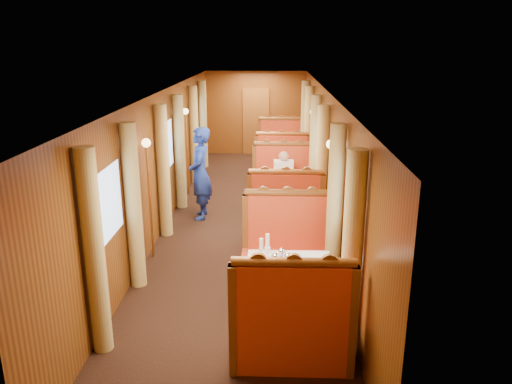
{
  "coord_description": "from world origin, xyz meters",
  "views": [
    {
      "loc": [
        0.54,
        -9.15,
        3.38
      ],
      "look_at": [
        0.27,
        -1.53,
        1.05
      ],
      "focal_mm": 35.0,
      "sensor_mm": 36.0,
      "label": 1
    }
  ],
  "objects_px": {
    "banquette_far_fwd": "(282,168)",
    "steward": "(200,174)",
    "rose_vase_mid": "(283,175)",
    "tea_tray": "(283,262)",
    "banquette_near_aft": "(287,253)",
    "teapot_left": "(275,261)",
    "banquette_mid_aft": "(283,185)",
    "fruit_plate": "(312,265)",
    "table_mid": "(284,202)",
    "teapot_right": "(288,261)",
    "passenger": "(283,174)",
    "teapot_back": "(282,256)",
    "rose_vase_far": "(283,139)",
    "table_far": "(281,161)",
    "table_near": "(289,289)",
    "banquette_near_fwd": "(291,331)",
    "banquette_mid_fwd": "(285,218)",
    "banquette_far_aft": "(281,150)"
  },
  "relations": [
    {
      "from": "banquette_near_aft",
      "to": "banquette_far_fwd",
      "type": "bearing_deg",
      "value": 90.0
    },
    {
      "from": "banquette_near_aft",
      "to": "teapot_left",
      "type": "relative_size",
      "value": 8.22
    },
    {
      "from": "banquette_far_fwd",
      "to": "teapot_back",
      "type": "distance_m",
      "value": 5.96
    },
    {
      "from": "table_mid",
      "to": "rose_vase_far",
      "type": "bearing_deg",
      "value": 89.44
    },
    {
      "from": "passenger",
      "to": "fruit_plate",
      "type": "bearing_deg",
      "value": -86.46
    },
    {
      "from": "table_far",
      "to": "teapot_back",
      "type": "xyz_separation_m",
      "value": [
        -0.09,
        -6.96,
        0.44
      ]
    },
    {
      "from": "banquette_far_fwd",
      "to": "passenger",
      "type": "height_order",
      "value": "banquette_far_fwd"
    },
    {
      "from": "rose_vase_mid",
      "to": "rose_vase_far",
      "type": "distance_m",
      "value": 3.55
    },
    {
      "from": "teapot_back",
      "to": "banquette_far_fwd",
      "type": "bearing_deg",
      "value": 101.37
    },
    {
      "from": "banquette_mid_fwd",
      "to": "banquette_mid_aft",
      "type": "height_order",
      "value": "same"
    },
    {
      "from": "teapot_right",
      "to": "banquette_mid_fwd",
      "type": "bearing_deg",
      "value": 101.0
    },
    {
      "from": "banquette_mid_fwd",
      "to": "steward",
      "type": "height_order",
      "value": "steward"
    },
    {
      "from": "banquette_near_aft",
      "to": "steward",
      "type": "bearing_deg",
      "value": 121.69
    },
    {
      "from": "table_mid",
      "to": "table_far",
      "type": "relative_size",
      "value": 1.0
    },
    {
      "from": "teapot_right",
      "to": "passenger",
      "type": "relative_size",
      "value": 0.21
    },
    {
      "from": "banquette_mid_aft",
      "to": "steward",
      "type": "height_order",
      "value": "steward"
    },
    {
      "from": "banquette_near_fwd",
      "to": "banquette_mid_fwd",
      "type": "bearing_deg",
      "value": 90.0
    },
    {
      "from": "teapot_left",
      "to": "teapot_right",
      "type": "xyz_separation_m",
      "value": [
        0.15,
        0.02,
        -0.0
      ]
    },
    {
      "from": "table_mid",
      "to": "banquette_mid_aft",
      "type": "xyz_separation_m",
      "value": [
        0.0,
        1.01,
        0.05
      ]
    },
    {
      "from": "teapot_left",
      "to": "rose_vase_far",
      "type": "xyz_separation_m",
      "value": [
        0.21,
        7.15,
        0.11
      ]
    },
    {
      "from": "fruit_plate",
      "to": "banquette_near_aft",
      "type": "bearing_deg",
      "value": 103.44
    },
    {
      "from": "passenger",
      "to": "banquette_mid_aft",
      "type": "bearing_deg",
      "value": 90.0
    },
    {
      "from": "banquette_near_fwd",
      "to": "banquette_mid_aft",
      "type": "distance_m",
      "value": 5.53
    },
    {
      "from": "banquette_near_aft",
      "to": "banquette_mid_aft",
      "type": "distance_m",
      "value": 3.5
    },
    {
      "from": "banquette_near_fwd",
      "to": "table_mid",
      "type": "relative_size",
      "value": 1.28
    },
    {
      "from": "banquette_near_fwd",
      "to": "tea_tray",
      "type": "relative_size",
      "value": 3.94
    },
    {
      "from": "table_far",
      "to": "passenger",
      "type": "relative_size",
      "value": 1.38
    },
    {
      "from": "teapot_right",
      "to": "passenger",
      "type": "distance_m",
      "value": 4.34
    },
    {
      "from": "steward",
      "to": "rose_vase_far",
      "type": "bearing_deg",
      "value": 149.61
    },
    {
      "from": "table_far",
      "to": "rose_vase_mid",
      "type": "distance_m",
      "value": 3.58
    },
    {
      "from": "rose_vase_mid",
      "to": "teapot_left",
      "type": "bearing_deg",
      "value": -92.37
    },
    {
      "from": "banquette_far_fwd",
      "to": "steward",
      "type": "relative_size",
      "value": 0.74
    },
    {
      "from": "banquette_near_aft",
      "to": "rose_vase_far",
      "type": "distance_m",
      "value": 6.02
    },
    {
      "from": "banquette_near_aft",
      "to": "table_mid",
      "type": "bearing_deg",
      "value": 90.0
    },
    {
      "from": "banquette_near_fwd",
      "to": "teapot_right",
      "type": "bearing_deg",
      "value": 91.37
    },
    {
      "from": "banquette_near_fwd",
      "to": "rose_vase_mid",
      "type": "xyz_separation_m",
      "value": [
        -0.03,
        4.48,
        0.5
      ]
    },
    {
      "from": "teapot_back",
      "to": "steward",
      "type": "bearing_deg",
      "value": 125.26
    },
    {
      "from": "teapot_left",
      "to": "fruit_plate",
      "type": "bearing_deg",
      "value": 5.61
    },
    {
      "from": "banquette_far_fwd",
      "to": "steward",
      "type": "bearing_deg",
      "value": -124.68
    },
    {
      "from": "tea_tray",
      "to": "fruit_plate",
      "type": "height_order",
      "value": "fruit_plate"
    },
    {
      "from": "banquette_near_aft",
      "to": "teapot_left",
      "type": "bearing_deg",
      "value": -98.72
    },
    {
      "from": "banquette_near_aft",
      "to": "rose_vase_mid",
      "type": "distance_m",
      "value": 2.51
    },
    {
      "from": "table_far",
      "to": "banquette_far_aft",
      "type": "relative_size",
      "value": 0.78
    },
    {
      "from": "rose_vase_mid",
      "to": "tea_tray",
      "type": "bearing_deg",
      "value": -90.93
    },
    {
      "from": "banquette_far_aft",
      "to": "rose_vase_mid",
      "type": "bearing_deg",
      "value": -90.33
    },
    {
      "from": "tea_tray",
      "to": "passenger",
      "type": "height_order",
      "value": "passenger"
    },
    {
      "from": "banquette_mid_fwd",
      "to": "teapot_left",
      "type": "xyz_separation_m",
      "value": [
        -0.18,
        -2.61,
        0.39
      ]
    },
    {
      "from": "table_near",
      "to": "banquette_far_fwd",
      "type": "distance_m",
      "value": 5.99
    },
    {
      "from": "banquette_near_aft",
      "to": "banquette_far_aft",
      "type": "bearing_deg",
      "value": 90.0
    },
    {
      "from": "tea_tray",
      "to": "teapot_left",
      "type": "xyz_separation_m",
      "value": [
        -0.09,
        -0.11,
        0.06
      ]
    }
  ]
}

